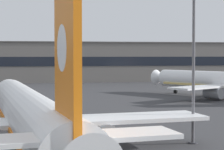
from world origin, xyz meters
name	(u,v)px	position (x,y,z in m)	size (l,w,h in m)	color
taxiway_centreline	(69,121)	(0.00, 30.00, 0.00)	(0.30, 180.00, 0.01)	yellow
airliner_foreground	(29,115)	(-5.10, 10.88, 3.37)	(32.34, 41.50, 11.65)	white
apron_lamp_post	(194,61)	(10.18, 13.13, 7.79)	(2.24, 0.90, 14.95)	#515156
terminal_building	(54,62)	(2.81, 113.20, 6.17)	(159.23, 12.40, 12.33)	slate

